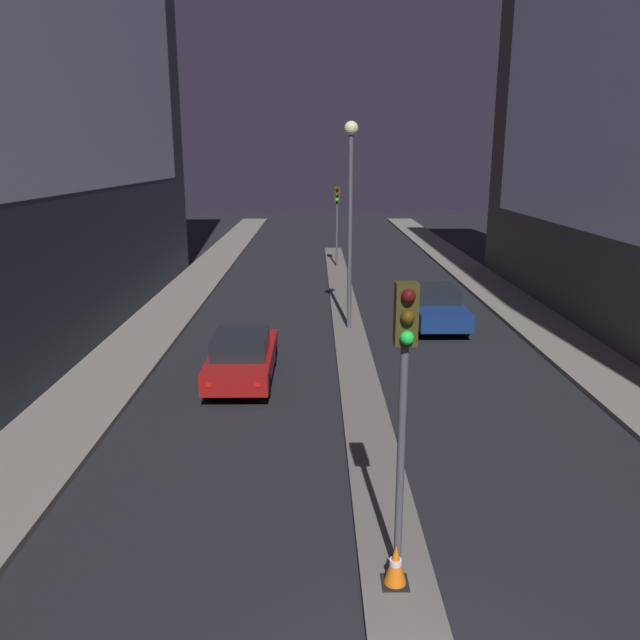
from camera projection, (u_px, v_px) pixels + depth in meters
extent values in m
cube|color=#66605B|center=(346.00, 314.00, 26.05)|extent=(1.17, 37.96, 0.11)
cylinder|color=#4C4C51|center=(401.00, 463.00, 9.36)|extent=(0.12, 0.12, 3.73)
cube|color=#3D3814|center=(406.00, 314.00, 8.77)|extent=(0.32, 0.28, 0.90)
sphere|color=#4C0F0F|center=(409.00, 296.00, 8.52)|extent=(0.20, 0.20, 0.20)
sphere|color=#4C380A|center=(408.00, 317.00, 8.59)|extent=(0.20, 0.20, 0.20)
sphere|color=#1EEA4C|center=(407.00, 338.00, 8.67)|extent=(0.20, 0.20, 0.20)
cylinder|color=#4C4C51|center=(337.00, 234.00, 36.62)|extent=(0.12, 0.12, 3.73)
cube|color=#3D3814|center=(337.00, 194.00, 36.03)|extent=(0.32, 0.28, 0.90)
sphere|color=#4C0F0F|center=(337.00, 189.00, 35.78)|extent=(0.20, 0.20, 0.20)
sphere|color=#4C380A|center=(337.00, 195.00, 35.85)|extent=(0.20, 0.20, 0.20)
sphere|color=#1EEA4C|center=(337.00, 200.00, 35.93)|extent=(0.20, 0.20, 0.20)
cylinder|color=#4C4C51|center=(350.00, 234.00, 22.81)|extent=(0.16, 0.16, 7.12)
sphere|color=#F9EAB2|center=(351.00, 128.00, 21.86)|extent=(0.50, 0.50, 0.50)
cube|color=black|center=(395.00, 583.00, 9.52)|extent=(0.41, 0.41, 0.03)
cone|color=orange|center=(396.00, 564.00, 9.44)|extent=(0.34, 0.34, 0.63)
cylinder|color=white|center=(396.00, 562.00, 9.43)|extent=(0.19, 0.19, 0.09)
cube|color=maroon|center=(243.00, 360.00, 18.36)|extent=(1.80, 4.43, 0.63)
cube|color=black|center=(241.00, 344.00, 17.89)|extent=(1.53, 1.99, 0.55)
cube|color=red|center=(209.00, 385.00, 16.21)|extent=(0.14, 0.04, 0.10)
cube|color=red|center=(257.00, 385.00, 16.22)|extent=(0.14, 0.04, 0.10)
cylinder|color=black|center=(223.00, 355.00, 19.76)|extent=(0.22, 0.64, 0.64)
cylinder|color=black|center=(273.00, 355.00, 19.77)|extent=(0.22, 0.64, 0.64)
cylinder|color=black|center=(209.00, 386.00, 17.11)|extent=(0.22, 0.64, 0.64)
cylinder|color=black|center=(266.00, 386.00, 17.12)|extent=(0.22, 0.64, 0.64)
cube|color=navy|center=(437.00, 311.00, 24.12)|extent=(1.89, 4.29, 0.65)
cube|color=black|center=(436.00, 293.00, 24.27)|extent=(1.61, 1.93, 0.57)
cube|color=red|center=(411.00, 298.00, 26.18)|extent=(0.14, 0.04, 0.10)
cube|color=red|center=(443.00, 298.00, 26.19)|extent=(0.14, 0.04, 0.10)
cylinder|color=black|center=(410.00, 311.00, 25.48)|extent=(0.22, 0.64, 0.64)
cylinder|color=black|center=(450.00, 311.00, 25.50)|extent=(0.22, 0.64, 0.64)
cylinder|color=black|center=(420.00, 328.00, 22.91)|extent=(0.22, 0.64, 0.64)
cylinder|color=black|center=(466.00, 328.00, 22.92)|extent=(0.22, 0.64, 0.64)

